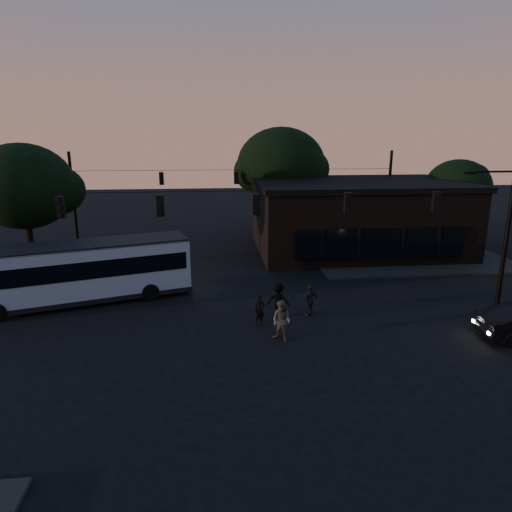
{
  "coord_description": "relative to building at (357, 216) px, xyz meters",
  "views": [
    {
      "loc": [
        -2.2,
        -17.52,
        8.78
      ],
      "look_at": [
        0.0,
        4.0,
        3.0
      ],
      "focal_mm": 32.0,
      "sensor_mm": 36.0,
      "label": 1
    }
  ],
  "objects": [
    {
      "name": "building",
      "position": [
        0.0,
        0.0,
        0.0
      ],
      "size": [
        15.4,
        10.41,
        5.4
      ],
      "color": "black",
      "rests_on": "ground"
    },
    {
      "name": "signal_rig_near",
      "position": [
        -9.0,
        -11.97,
        1.74
      ],
      "size": [
        26.24,
        0.3,
        7.5
      ],
      "color": "black",
      "rests_on": "ground"
    },
    {
      "name": "sidewalk_far_left",
      "position": [
        -23.0,
        -1.97,
        -2.63
      ],
      "size": [
        14.0,
        10.0,
        0.15
      ],
      "primitive_type": "cube",
      "color": "black",
      "rests_on": "ground"
    },
    {
      "name": "tree_left",
      "position": [
        -23.0,
        -2.97,
        2.86
      ],
      "size": [
        6.4,
        6.4,
        8.3
      ],
      "color": "black",
      "rests_on": "ground"
    },
    {
      "name": "tree_behind",
      "position": [
        -5.0,
        6.03,
        3.48
      ],
      "size": [
        7.6,
        7.6,
        9.43
      ],
      "color": "black",
      "rests_on": "ground"
    },
    {
      "name": "pedestrian_b",
      "position": [
        -8.22,
        -15.27,
        -1.79
      ],
      "size": [
        1.13,
        1.11,
        1.84
      ],
      "primitive_type": "imported",
      "rotation": [
        0.0,
        0.0,
        -0.73
      ],
      "color": "#494943",
      "rests_on": "ground"
    },
    {
      "name": "ground",
      "position": [
        -9.0,
        -15.97,
        -2.71
      ],
      "size": [
        120.0,
        120.0,
        0.0
      ],
      "primitive_type": "plane",
      "color": "black",
      "rests_on": "ground"
    },
    {
      "name": "tree_right",
      "position": [
        9.0,
        2.03,
        1.93
      ],
      "size": [
        5.2,
        5.2,
        6.86
      ],
      "color": "black",
      "rests_on": "ground"
    },
    {
      "name": "bus",
      "position": [
        -18.17,
        -9.4,
        -0.89
      ],
      "size": [
        11.74,
        6.02,
        3.23
      ],
      "rotation": [
        0.0,
        0.0,
        0.31
      ],
      "color": "#92A4BB",
      "rests_on": "ground"
    },
    {
      "name": "pedestrian_d",
      "position": [
        -7.94,
        -12.52,
        -1.84
      ],
      "size": [
        1.26,
        0.95,
        1.73
      ],
      "primitive_type": "imported",
      "rotation": [
        0.0,
        0.0,
        2.84
      ],
      "color": "black",
      "rests_on": "ground"
    },
    {
      "name": "pedestrian_a",
      "position": [
        -9.0,
        -13.53,
        -1.94
      ],
      "size": [
        0.62,
        0.48,
        1.53
      ],
      "primitive_type": "imported",
      "rotation": [
        0.0,
        0.0,
        0.22
      ],
      "color": "black",
      "rests_on": "ground"
    },
    {
      "name": "pedestrian_c",
      "position": [
        -6.38,
        -12.61,
        -1.9
      ],
      "size": [
        1.03,
        0.74,
        1.62
      ],
      "primitive_type": "imported",
      "rotation": [
        0.0,
        0.0,
        3.56
      ],
      "color": "black",
      "rests_on": "ground"
    },
    {
      "name": "signal_rig_far",
      "position": [
        -9.0,
        4.03,
        1.5
      ],
      "size": [
        26.24,
        0.3,
        7.5
      ],
      "color": "black",
      "rests_on": "ground"
    },
    {
      "name": "sidewalk_far_right",
      "position": [
        3.0,
        -1.97,
        -2.63
      ],
      "size": [
        14.0,
        10.0,
        0.15
      ],
      "primitive_type": "cube",
      "color": "black",
      "rests_on": "ground"
    }
  ]
}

